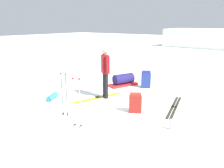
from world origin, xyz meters
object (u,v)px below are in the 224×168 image
(backpack_large_dark, at_px, (146,79))
(backpack_bright, at_px, (135,103))
(thermos_bottle, at_px, (171,124))
(gear_sled, at_px, (123,80))
(sleeping_mat_rolled, at_px, (52,97))
(ski_pair_near, at_px, (174,107))
(ski_poles_planted_far, at_px, (64,92))
(ski_pair_far, at_px, (98,98))
(ski_poles_planted_near, at_px, (77,100))
(skier_standing, at_px, (105,70))

(backpack_large_dark, distance_m, backpack_bright, 2.59)
(backpack_large_dark, height_order, thermos_bottle, backpack_large_dark)
(gear_sled, distance_m, sleeping_mat_rolled, 2.98)
(ski_pair_near, relative_size, gear_sled, 1.54)
(backpack_bright, relative_size, ski_poles_planted_far, 0.47)
(backpack_large_dark, relative_size, sleeping_mat_rolled, 1.22)
(ski_pair_far, bearing_deg, backpack_bright, -10.54)
(ski_poles_planted_near, relative_size, gear_sled, 0.98)
(ski_pair_far, bearing_deg, sleeping_mat_rolled, -139.35)
(backpack_large_dark, xyz_separation_m, ski_poles_planted_near, (0.33, -4.08, 0.37))
(backpack_large_dark, relative_size, thermos_bottle, 2.59)
(backpack_bright, bearing_deg, ski_pair_near, 53.83)
(ski_pair_far, distance_m, backpack_bright, 1.69)
(skier_standing, bearing_deg, ski_poles_planted_far, -87.29)
(ski_pair_near, xyz_separation_m, ski_poles_planted_near, (-1.39, -2.71, 0.68))
(ski_poles_planted_far, distance_m, sleeping_mat_rolled, 1.66)
(skier_standing, height_order, backpack_bright, skier_standing)
(skier_standing, xyz_separation_m, backpack_large_dark, (0.54, 1.88, -0.63))
(backpack_bright, bearing_deg, backpack_large_dark, 111.60)
(ski_pair_near, xyz_separation_m, backpack_bright, (-0.76, -1.04, 0.26))
(backpack_bright, relative_size, sleeping_mat_rolled, 1.02)
(ski_poles_planted_near, distance_m, gear_sled, 4.00)
(ski_pair_near, height_order, backpack_large_dark, backpack_large_dark)
(sleeping_mat_rolled, bearing_deg, gear_sled, 70.82)
(ski_poles_planted_near, bearing_deg, backpack_large_dark, 94.62)
(skier_standing, bearing_deg, ski_poles_planted_near, -68.46)
(backpack_bright, relative_size, ski_poles_planted_near, 0.45)
(skier_standing, xyz_separation_m, ski_poles_planted_near, (0.87, -2.20, -0.26))
(backpack_large_dark, xyz_separation_m, ski_poles_planted_far, (-0.45, -3.78, 0.35))
(ski_pair_far, xyz_separation_m, backpack_large_dark, (0.69, 2.10, 0.32))
(skier_standing, relative_size, backpack_large_dark, 2.53)
(ski_pair_near, bearing_deg, backpack_large_dark, 141.41)
(ski_pair_near, xyz_separation_m, ski_pair_far, (-2.40, -0.74, 0.00))
(backpack_large_dark, bearing_deg, backpack_bright, -68.40)
(skier_standing, xyz_separation_m, backpack_bright, (1.49, -0.53, -0.68))
(skier_standing, bearing_deg, backpack_bright, -19.52)
(skier_standing, bearing_deg, sleeping_mat_rolled, -136.99)
(ski_poles_planted_far, height_order, gear_sled, ski_poles_planted_far)
(ski_poles_planted_far, bearing_deg, thermos_bottle, 19.72)
(ski_poles_planted_near, relative_size, thermos_bottle, 4.81)
(sleeping_mat_rolled, relative_size, thermos_bottle, 2.12)
(ski_pair_far, xyz_separation_m, gear_sled, (-0.18, 1.82, 0.21))
(ski_pair_near, relative_size, ski_poles_planted_near, 1.57)
(gear_sled, bearing_deg, ski_pair_near, -22.71)
(ski_pair_near, distance_m, thermos_bottle, 1.54)
(gear_sled, bearing_deg, backpack_large_dark, 18.40)
(ski_poles_planted_near, height_order, thermos_bottle, ski_poles_planted_near)
(ski_pair_near, height_order, ski_pair_far, same)
(backpack_large_dark, height_order, backpack_bright, backpack_large_dark)
(skier_standing, xyz_separation_m, thermos_bottle, (2.73, -0.95, -0.82))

